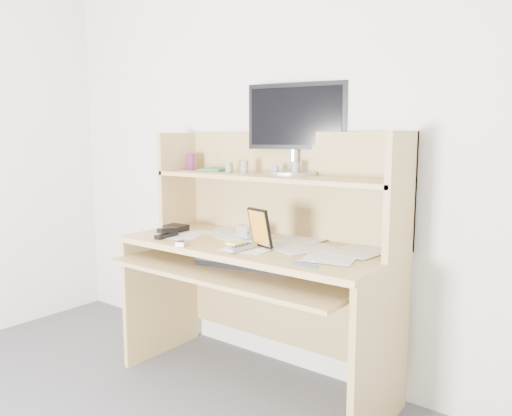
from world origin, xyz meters
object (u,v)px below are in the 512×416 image
Objects in this scene: keyboard at (247,263)px; game_case at (260,228)px; desk at (264,251)px; monitor at (296,126)px; tv_remote at (242,248)px.

game_case is at bearing -19.81° from keyboard.
game_case is (0.10, -0.16, 0.16)m from desk.
tv_remote is at bearing -101.91° from monitor.
desk is at bearing 135.88° from game_case.
monitor reaches higher than game_case.
keyboard is at bearing -85.83° from desk.
tv_remote is (0.06, -0.25, 0.07)m from desk.
monitor is (0.01, 0.44, 0.57)m from tv_remote.
keyboard is at bearing -109.64° from monitor.
desk is 8.26× the size of tv_remote.
desk is 0.15m from keyboard.
keyboard is at bearing 117.53° from tv_remote.
tv_remote is 0.72m from monitor.
keyboard is (0.01, -0.15, -0.03)m from desk.
monitor is (0.06, 0.19, 0.64)m from desk.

